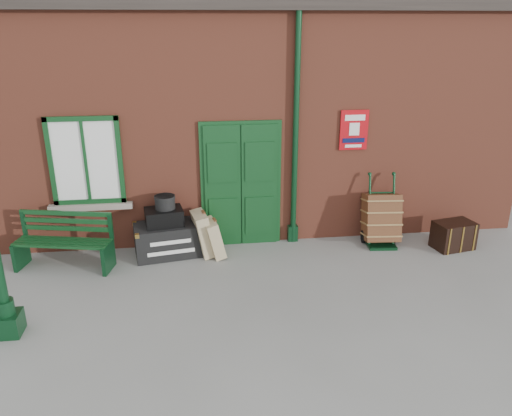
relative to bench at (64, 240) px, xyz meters
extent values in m
plane|color=gray|center=(3.27, -0.90, -0.48)|extent=(80.00, 80.00, 0.00)
cube|color=brown|center=(3.27, 2.60, 1.52)|extent=(10.00, 4.00, 4.00)
cube|color=#38302B|center=(3.27, 2.60, 3.67)|extent=(10.30, 4.30, 0.30)
cube|color=#103C19|center=(2.97, 0.56, 0.62)|extent=(1.42, 0.12, 2.32)
cube|color=white|center=(0.37, 0.55, 1.17)|extent=(1.20, 0.08, 1.50)
cylinder|color=black|center=(3.92, 0.52, 1.52)|extent=(0.10, 0.10, 4.00)
cube|color=#BA0D14|center=(4.97, 0.57, 1.57)|extent=(0.50, 0.03, 0.70)
cube|color=black|center=(-0.33, -1.90, -0.33)|extent=(0.34, 0.34, 0.30)
cylinder|color=black|center=(-0.33, -1.90, -0.08)|extent=(0.24, 0.24, 0.20)
cube|color=#103C19|center=(-0.02, -0.07, -0.02)|extent=(1.61, 0.74, 0.04)
cube|color=#103C19|center=(0.03, 0.15, 0.27)|extent=(1.53, 0.38, 0.41)
cube|color=black|center=(-0.74, 0.09, -0.25)|extent=(0.16, 0.47, 0.47)
cube|color=black|center=(0.71, -0.24, -0.25)|extent=(0.16, 0.47, 0.47)
cube|color=black|center=(1.67, 0.24, -0.20)|extent=(1.22, 0.80, 0.57)
cube|color=black|center=(1.62, 0.24, 0.23)|extent=(0.69, 0.55, 0.28)
cylinder|color=black|center=(1.65, 0.27, 0.48)|extent=(0.39, 0.39, 0.23)
cube|color=tan|center=(2.27, 0.18, -0.09)|extent=(0.44, 0.60, 0.78)
cube|color=tan|center=(2.45, 0.08, -0.15)|extent=(0.42, 0.54, 0.67)
cube|color=black|center=(5.47, 0.08, -0.46)|extent=(0.53, 0.40, 0.05)
cylinder|color=black|center=(5.27, 0.27, 0.16)|extent=(0.07, 0.35, 1.26)
cylinder|color=black|center=(5.70, 0.23, 0.16)|extent=(0.07, 0.35, 1.26)
cylinder|color=black|center=(5.20, 0.30, -0.37)|extent=(0.07, 0.24, 0.24)
cylinder|color=black|center=(5.77, 0.25, -0.37)|extent=(0.07, 0.24, 0.24)
cube|color=brown|center=(5.48, 0.23, 0.03)|extent=(0.67, 0.72, 0.93)
cube|color=black|center=(6.72, -0.13, -0.24)|extent=(0.76, 0.57, 0.50)
camera|label=1|loc=(2.17, -7.80, 3.35)|focal=35.00mm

